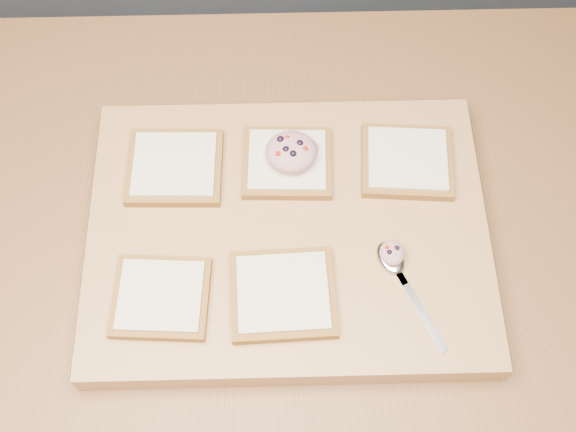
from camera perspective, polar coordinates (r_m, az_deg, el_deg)
name	(u,v)px	position (r m, az deg, el deg)	size (l,w,h in m)	color
ground	(346,402)	(1.80, 4.60, -14.44)	(4.00, 4.00, 0.00)	#515459
island_counter	(363,345)	(1.37, 5.98, -10.13)	(2.00, 0.80, 0.90)	slate
cutting_board	(288,234)	(0.93, 0.00, -1.40)	(0.50, 0.38, 0.04)	#BB7F50
bread_far_left	(175,167)	(0.95, -8.94, 3.86)	(0.12, 0.11, 0.02)	olive
bread_far_center	(287,162)	(0.95, -0.07, 4.27)	(0.12, 0.11, 0.02)	olive
bread_far_right	(407,161)	(0.96, 9.39, 4.30)	(0.13, 0.12, 0.02)	olive
bread_near_left	(161,297)	(0.87, -10.01, -6.33)	(0.12, 0.11, 0.02)	olive
bread_near_center	(283,294)	(0.86, -0.40, -6.20)	(0.13, 0.12, 0.02)	olive
tuna_salad_dollop	(291,151)	(0.93, 0.24, 5.12)	(0.07, 0.06, 0.03)	tan
spoon	(395,265)	(0.89, 8.45, -3.88)	(0.08, 0.15, 0.01)	silver
spoon_salad	(392,253)	(0.88, 8.22, -2.90)	(0.03, 0.03, 0.02)	tan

